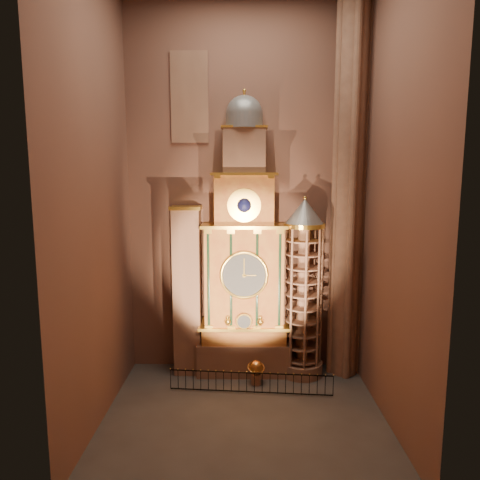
{
  "coord_description": "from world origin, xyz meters",
  "views": [
    {
      "loc": [
        -0.08,
        -19.98,
        11.79
      ],
      "look_at": [
        -0.23,
        3.0,
        8.48
      ],
      "focal_mm": 32.0,
      "sensor_mm": 36.0,
      "label": 1
    }
  ],
  "objects_px": {
    "celestial_globe": "(256,370)",
    "iron_railing": "(251,383)",
    "portrait_tower": "(187,290)",
    "stair_turret": "(303,290)",
    "astronomical_clock": "(244,265)"
  },
  "relations": [
    {
      "from": "stair_turret",
      "to": "celestial_globe",
      "type": "height_order",
      "value": "stair_turret"
    },
    {
      "from": "portrait_tower",
      "to": "stair_turret",
      "type": "distance_m",
      "value": 6.91
    },
    {
      "from": "astronomical_clock",
      "to": "celestial_globe",
      "type": "bearing_deg",
      "value": -66.92
    },
    {
      "from": "celestial_globe",
      "to": "iron_railing",
      "type": "bearing_deg",
      "value": -107.02
    },
    {
      "from": "iron_railing",
      "to": "celestial_globe",
      "type": "bearing_deg",
      "value": 72.98
    },
    {
      "from": "portrait_tower",
      "to": "stair_turret",
      "type": "xyz_separation_m",
      "value": [
        6.9,
        -0.28,
        0.12
      ]
    },
    {
      "from": "astronomical_clock",
      "to": "stair_turret",
      "type": "bearing_deg",
      "value": -4.3
    },
    {
      "from": "astronomical_clock",
      "to": "iron_railing",
      "type": "height_order",
      "value": "astronomical_clock"
    },
    {
      "from": "astronomical_clock",
      "to": "portrait_tower",
      "type": "distance_m",
      "value": 3.73
    },
    {
      "from": "portrait_tower",
      "to": "stair_turret",
      "type": "bearing_deg",
      "value": -2.33
    },
    {
      "from": "stair_turret",
      "to": "iron_railing",
      "type": "relative_size",
      "value": 1.2
    },
    {
      "from": "stair_turret",
      "to": "celestial_globe",
      "type": "distance_m",
      "value": 5.4
    },
    {
      "from": "astronomical_clock",
      "to": "iron_railing",
      "type": "distance_m",
      "value": 6.64
    },
    {
      "from": "portrait_tower",
      "to": "iron_railing",
      "type": "bearing_deg",
      "value": -36.19
    },
    {
      "from": "stair_turret",
      "to": "celestial_globe",
      "type": "bearing_deg",
      "value": -153.92
    }
  ]
}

